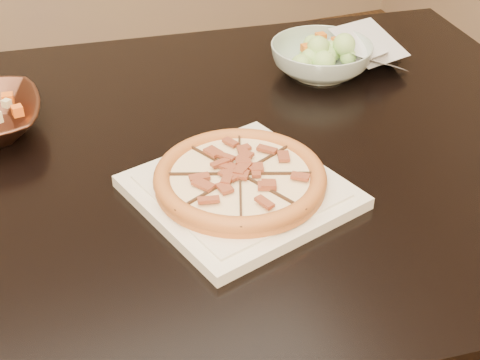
{
  "coord_description": "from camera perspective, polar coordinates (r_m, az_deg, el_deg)",
  "views": [
    {
      "loc": [
        -0.0,
        -1.02,
        1.32
      ],
      "look_at": [
        0.28,
        -0.29,
        0.78
      ],
      "focal_mm": 50.0,
      "sensor_mm": 36.0,
      "label": 1
    }
  ],
  "objects": [
    {
      "name": "cling_film",
      "position": [
        1.37,
        11.04,
        10.73
      ],
      "size": [
        0.16,
        0.13,
        0.05
      ],
      "primitive_type": null,
      "rotation": [
        0.0,
        0.0,
        -0.09
      ],
      "color": "silver",
      "rests_on": "dining_table"
    },
    {
      "name": "salad_bowl",
      "position": [
        1.31,
        6.92,
        10.21
      ],
      "size": [
        0.22,
        0.22,
        0.06
      ],
      "primitive_type": "imported",
      "rotation": [
        0.0,
        0.0,
        -0.12
      ],
      "color": "#ADC2B4",
      "rests_on": "dining_table"
    },
    {
      "name": "pizza",
      "position": [
        0.94,
        0.0,
        0.19
      ],
      "size": [
        0.25,
        0.25,
        0.03
      ],
      "color": "orange",
      "rests_on": "plate"
    },
    {
      "name": "dining_table",
      "position": [
        1.11,
        -7.55,
        -2.16
      ],
      "size": [
        1.59,
        1.12,
        0.75
      ],
      "color": "black",
      "rests_on": "floor"
    },
    {
      "name": "salad",
      "position": [
        1.29,
        7.0,
        12.14
      ],
      "size": [
        0.09,
        0.1,
        0.04
      ],
      "color": "#B1CD6E",
      "rests_on": "salad_bowl"
    },
    {
      "name": "plate",
      "position": [
        0.96,
        0.0,
        -0.96
      ],
      "size": [
        0.33,
        0.33,
        0.02
      ],
      "color": "beige",
      "rests_on": "dining_table"
    }
  ]
}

